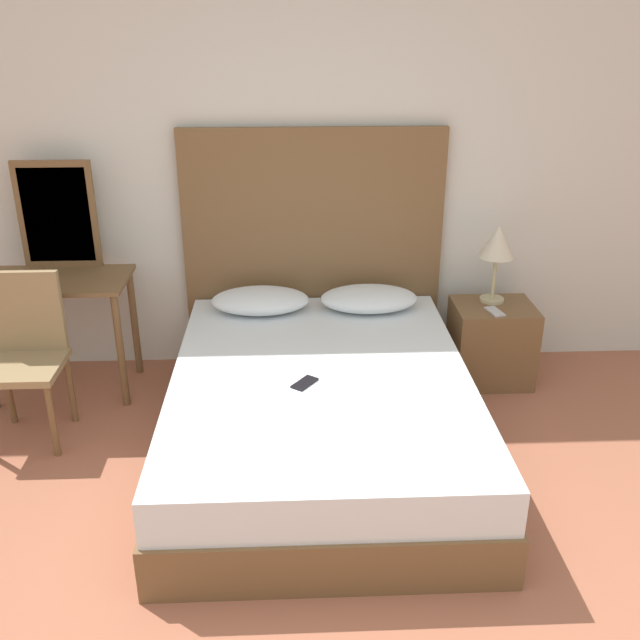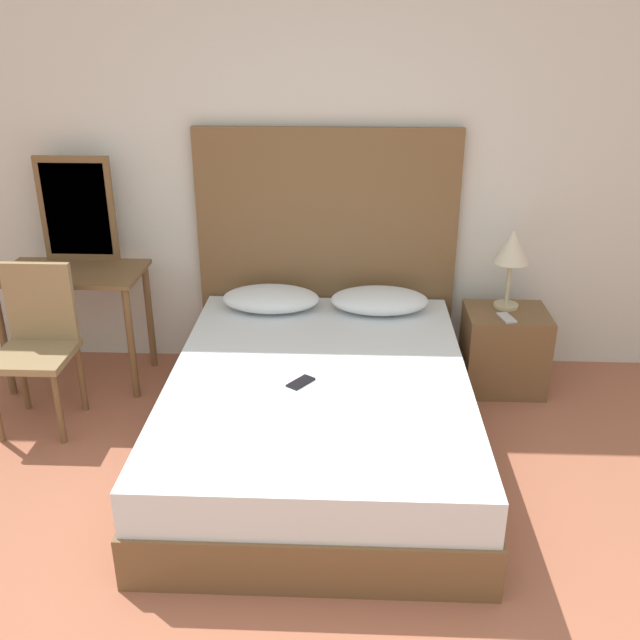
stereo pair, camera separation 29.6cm
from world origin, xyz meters
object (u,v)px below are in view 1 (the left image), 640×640
Objects in this scene: vanity_desk at (58,300)px; bed at (321,412)px; chair at (25,347)px; phone_on_nightstand at (495,311)px; phone_on_bed at (305,383)px; table_lamp at (497,245)px; nightstand at (491,343)px.

bed is at bearing -25.95° from vanity_desk.
vanity_desk is 0.93× the size of chair.
chair is at bearing -171.65° from phone_on_nightstand.
phone_on_nightstand is at bearing -1.88° from vanity_desk.
table_lamp is at bearing 38.75° from phone_on_bed.
phone_on_bed is 1.41m from phone_on_nightstand.
nightstand is 0.28m from phone_on_nightstand.
phone_on_nightstand is (1.18, 0.78, 0.04)m from phone_on_bed.
bed is 1.31m from phone_on_nightstand.
table_lamp is (1.12, 0.85, 0.65)m from bed.
table_lamp is at bearing 2.10° from vanity_desk.
bed is at bearing -148.57° from phone_on_nightstand.
nightstand is at bearing 0.34° from vanity_desk.
nightstand reaches higher than bed.
bed is 13.16× the size of phone_on_nightstand.
table_lamp is (1.21, 0.97, 0.40)m from phone_on_bed.
table_lamp reaches higher than phone_on_nightstand.
table_lamp is at bearing 37.20° from bed.
phone_on_bed is at bearing -143.67° from nightstand.
chair is (-2.68, -0.39, 0.01)m from phone_on_nightstand.
bed is 2.31× the size of chair.
vanity_desk reaches higher than phone_on_bed.
phone_on_nightstand is (-0.03, -0.10, 0.26)m from nightstand.
phone_on_nightstand is 0.18× the size of chair.
phone_on_nightstand is at bearing -106.27° from nightstand.
bed is at bearing 53.63° from phone_on_bed.
nightstand is 2.68m from vanity_desk.
phone_on_nightstand is (-0.03, -0.18, -0.36)m from table_lamp.
vanity_desk is (-2.66, -0.10, -0.28)m from table_lamp.
phone_on_nightstand is at bearing 31.43° from bed.
table_lamp is 2.79m from chair.
phone_on_bed is 0.19× the size of vanity_desk.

